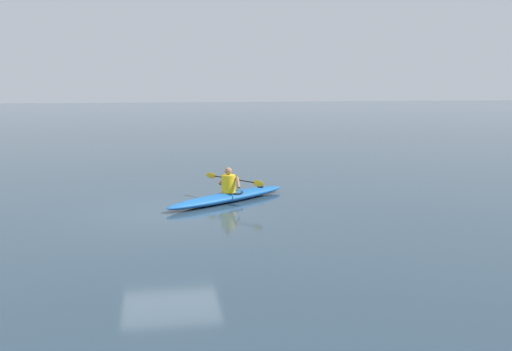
{
  "coord_description": "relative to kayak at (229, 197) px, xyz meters",
  "views": [
    {
      "loc": [
        0.34,
        14.63,
        3.35
      ],
      "look_at": [
        -1.66,
        3.38,
        1.49
      ],
      "focal_mm": 40.79,
      "sensor_mm": 36.0,
      "label": 1
    }
  ],
  "objects": [
    {
      "name": "kayaker",
      "position": [
        -0.02,
        -0.01,
        0.42
      ],
      "size": [
        1.39,
        1.91,
        0.71
      ],
      "color": "yellow",
      "rests_on": "kayak"
    },
    {
      "name": "kayak",
      "position": [
        0.0,
        0.0,
        0.0
      ],
      "size": [
        3.89,
        3.05,
        0.26
      ],
      "color": "#1959A5",
      "rests_on": "ground"
    },
    {
      "name": "ground_plane",
      "position": [
        1.7,
        1.3,
        -0.13
      ],
      "size": [
        160.0,
        160.0,
        0.0
      ],
      "primitive_type": "plane",
      "color": "#283D4C"
    }
  ]
}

